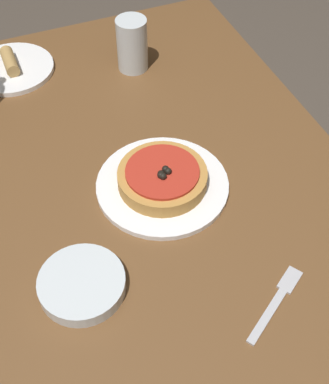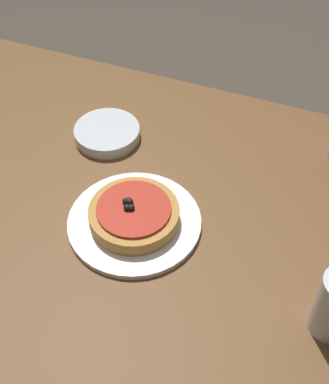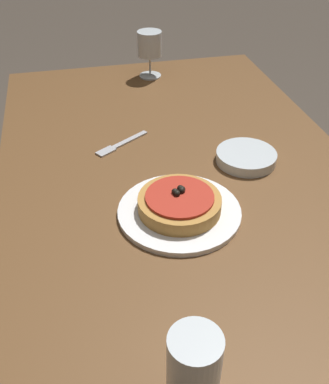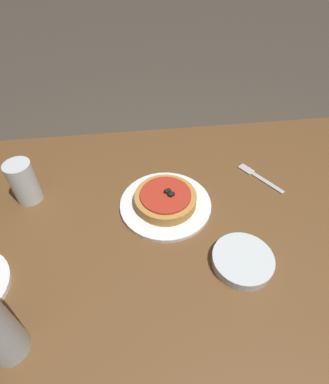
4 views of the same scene
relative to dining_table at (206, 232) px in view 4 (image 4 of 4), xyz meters
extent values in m
plane|color=#4C4238|center=(0.00, 0.00, -0.68)|extent=(14.00, 14.00, 0.00)
cube|color=brown|center=(0.00, 0.00, 0.07)|extent=(1.50, 0.87, 0.03)
cylinder|color=brown|center=(0.69, 0.37, -0.31)|extent=(0.06, 0.06, 0.73)
cylinder|color=brown|center=(-0.69, 0.37, -0.31)|extent=(0.06, 0.06, 0.73)
cylinder|color=white|center=(-0.12, 0.04, 0.10)|extent=(0.26, 0.26, 0.01)
cylinder|color=#BC843D|center=(-0.12, 0.04, 0.12)|extent=(0.17, 0.17, 0.03)
cylinder|color=#B72D1E|center=(-0.12, 0.04, 0.14)|extent=(0.14, 0.14, 0.01)
sphere|color=black|center=(-0.11, 0.04, 0.14)|extent=(0.01, 0.01, 0.01)
sphere|color=black|center=(-0.11, 0.05, 0.14)|extent=(0.01, 0.01, 0.01)
sphere|color=black|center=(-0.10, 0.04, 0.14)|extent=(0.01, 0.01, 0.01)
sphere|color=black|center=(-0.12, 0.05, 0.14)|extent=(0.01, 0.01, 0.01)
sphere|color=black|center=(-0.10, 0.04, 0.14)|extent=(0.01, 0.01, 0.01)
cylinder|color=silver|center=(-0.51, 0.13, 0.15)|extent=(0.07, 0.07, 0.13)
cylinder|color=silver|center=(0.04, -0.17, 0.10)|extent=(0.15, 0.15, 0.03)
cube|color=#B7B7BC|center=(0.21, 0.10, 0.09)|extent=(0.07, 0.10, 0.00)
cube|color=#B7B7BC|center=(0.16, 0.17, 0.09)|extent=(0.05, 0.06, 0.00)
camera|label=1|loc=(0.53, -0.21, 0.88)|focal=50.00mm
camera|label=2|loc=(-0.42, 0.64, 0.90)|focal=50.00mm
camera|label=3|loc=(-0.83, 0.24, 0.70)|focal=42.00mm
camera|label=4|loc=(-0.19, -0.53, 0.73)|focal=28.00mm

